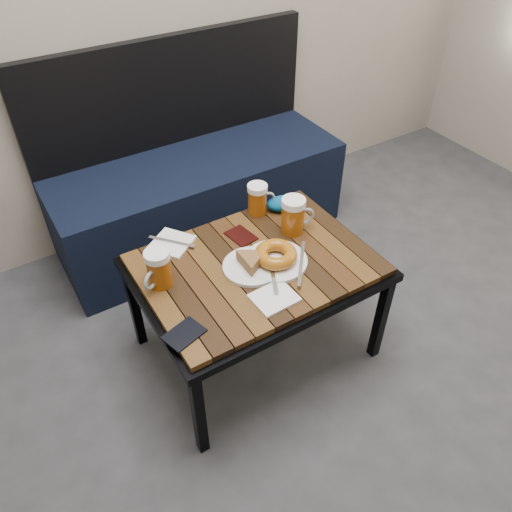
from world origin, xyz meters
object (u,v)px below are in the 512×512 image
beer_mug_left (158,269)px  passport_burgundy (241,236)px  beer_mug_centre (258,199)px  plate_pie (251,263)px  cafe_table (256,271)px  plate_bagel (276,257)px  beer_mug_right (294,215)px  knit_pouch (282,203)px  passport_navy (184,334)px  bench (197,190)px

beer_mug_left → passport_burgundy: (0.36, 0.08, -0.07)m
beer_mug_centre → plate_pie: 0.33m
passport_burgundy → cafe_table: bearing=-108.9°
beer_mug_left → passport_burgundy: 0.37m
plate_pie → plate_bagel: size_ratio=0.75×
beer_mug_right → knit_pouch: 0.15m
beer_mug_centre → plate_bagel: bearing=-101.4°
plate_bagel → passport_burgundy: size_ratio=2.42×
plate_pie → knit_pouch: 0.37m
beer_mug_right → knit_pouch: beer_mug_right is taller
beer_mug_right → plate_bagel: beer_mug_right is taller
plate_pie → knit_pouch: size_ratio=1.60×
beer_mug_left → passport_navy: (-0.03, -0.24, -0.07)m
plate_bagel → beer_mug_centre: bearing=69.8°
bench → beer_mug_left: (-0.48, -0.72, 0.27)m
bench → cafe_table: size_ratio=1.67×
beer_mug_right → plate_pie: beer_mug_right is taller
bench → plate_bagel: bearing=-96.4°
bench → plate_bagel: 0.87m
plate_bagel → passport_navy: plate_bagel is taller
cafe_table → beer_mug_left: bearing=167.2°
beer_mug_left → plate_pie: beer_mug_left is taller
plate_bagel → passport_navy: (-0.42, -0.13, -0.02)m
cafe_table → passport_burgundy: (0.03, 0.15, 0.05)m
cafe_table → passport_navy: 0.40m
beer_mug_left → plate_pie: (0.30, -0.09, -0.05)m
bench → plate_bagel: size_ratio=5.16×
bench → beer_mug_centre: size_ratio=11.07×
beer_mug_right → passport_burgundy: (-0.19, 0.07, -0.07)m
knit_pouch → passport_navy: bearing=-148.2°
beer_mug_left → passport_navy: beer_mug_left is taller
knit_pouch → bench: bearing=100.2°
cafe_table → plate_bagel: 0.10m
beer_mug_centre → knit_pouch: (0.09, -0.03, -0.04)m
knit_pouch → passport_burgundy: bearing=-164.4°
plate_bagel → passport_navy: bearing=-163.1°
beer_mug_left → passport_navy: size_ratio=1.17×
plate_pie → passport_navy: size_ratio=1.73×
plate_pie → knit_pouch: (0.29, 0.23, 0.01)m
beer_mug_right → plate_pie: bearing=-143.3°
beer_mug_right → plate_bagel: size_ratio=0.53×
plate_pie → knit_pouch: plate_pie is taller
beer_mug_centre → beer_mug_right: size_ratio=0.88×
cafe_table → knit_pouch: size_ratio=6.62×
passport_navy → passport_burgundy: 0.50m
passport_navy → knit_pouch: knit_pouch is taller
beer_mug_right → passport_navy: beer_mug_right is taller
plate_bagel → passport_navy: 0.44m
plate_pie → plate_bagel: 0.09m
plate_bagel → cafe_table: bearing=145.1°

